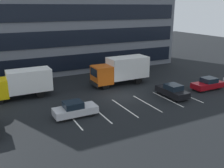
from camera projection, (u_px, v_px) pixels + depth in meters
The scene contains 8 objects.
ground_plane at pixel (121, 96), 29.65m from camera, with size 120.00×120.00×0.00m, color black.
office_building at pixel (69, 24), 42.78m from camera, with size 34.34×12.80×14.40m.
lot_markings at pixel (136, 106), 26.86m from camera, with size 14.14×5.40×0.01m.
box_truck_yellow at pixel (21, 83), 28.62m from camera, with size 6.96×2.30×3.23m.
box_truck_orange at pixel (121, 69), 33.71m from camera, with size 7.79×2.58×3.61m.
sedan_silver at pixel (75, 109), 24.09m from camera, with size 4.16×1.74×1.49m.
sedan_black at pixel (172, 91), 29.34m from camera, with size 1.76×4.22×1.51m.
sedan_maroon at pixel (208, 84), 31.98m from camera, with size 4.15×1.74×1.49m.
Camera 1 is at (-13.71, -24.34, 10.07)m, focal length 40.76 mm.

